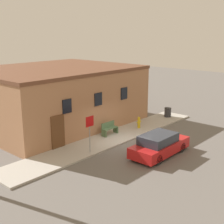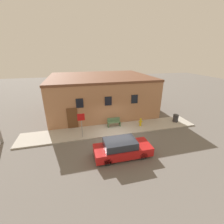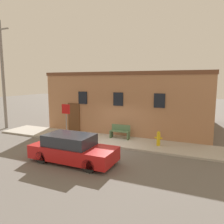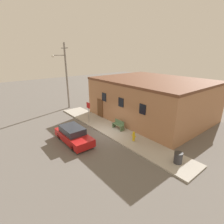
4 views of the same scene
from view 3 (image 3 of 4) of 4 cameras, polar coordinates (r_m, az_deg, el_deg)
The scene contains 8 objects.
ground_plane at distance 13.10m, azimuth -2.11°, elevation -9.04°, with size 80.00×80.00×0.00m, color #66605B.
sidewalk at distance 14.16m, azimuth 0.13°, elevation -7.47°, with size 17.14×2.48×0.11m.
brick_building at distance 19.35m, azimuth 7.05°, elevation 3.31°, with size 12.12×9.62×4.49m.
fire_hydrant at distance 13.11m, azimuth 12.05°, elevation -6.76°, with size 0.45×0.21×0.85m.
stop_sign at distance 14.56m, azimuth -11.92°, elevation -0.71°, with size 0.62×0.06×2.25m.
bench at distance 14.41m, azimuth 2.12°, elevation -5.20°, with size 1.30×0.44×0.89m.
utility_pole at distance 19.64m, azimuth -26.91°, elevation 9.38°, with size 1.80×1.89×8.50m.
parked_car at distance 10.76m, azimuth -10.31°, elevation -9.48°, with size 4.16×1.70×1.34m.
Camera 3 is at (5.54, -11.21, 3.89)m, focal length 35.00 mm.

